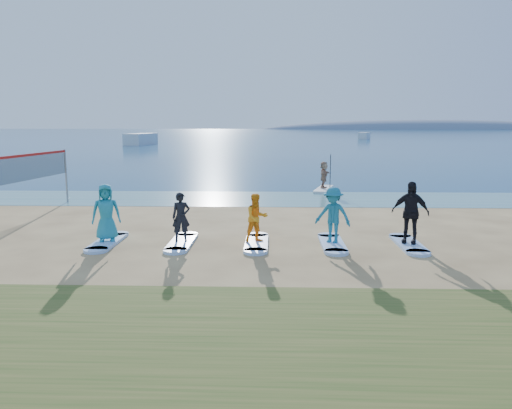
{
  "coord_description": "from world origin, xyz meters",
  "views": [
    {
      "loc": [
        0.21,
        -13.95,
        3.71
      ],
      "look_at": [
        -0.31,
        2.0,
        1.1
      ],
      "focal_mm": 35.0,
      "sensor_mm": 36.0,
      "label": 1
    }
  ],
  "objects_px": {
    "paddleboarder": "(324,175)",
    "surfboard_4": "(409,244)",
    "surfboard_0": "(108,242)",
    "student_2": "(257,218)",
    "student_3": "(333,215)",
    "surfboard_3": "(332,244)",
    "paddleboard": "(324,189)",
    "boat_offshore_a": "(141,145)",
    "student_1": "(181,217)",
    "surfboard_2": "(257,243)",
    "volleyball_net": "(7,171)",
    "student_0": "(106,212)",
    "boat_offshore_b": "(364,139)",
    "surfboard_1": "(182,242)",
    "student_4": "(410,212)"
  },
  "relations": [
    {
      "from": "paddleboarder",
      "to": "boat_offshore_b",
      "type": "bearing_deg",
      "value": 4.27
    },
    {
      "from": "surfboard_1",
      "to": "student_4",
      "type": "xyz_separation_m",
      "value": [
        7.0,
        0.0,
        0.99
      ]
    },
    {
      "from": "surfboard_0",
      "to": "student_1",
      "type": "xyz_separation_m",
      "value": [
        2.33,
        0.0,
        0.81
      ]
    },
    {
      "from": "surfboard_2",
      "to": "student_3",
      "type": "distance_m",
      "value": 2.5
    },
    {
      "from": "student_0",
      "to": "student_3",
      "type": "distance_m",
      "value": 7.0
    },
    {
      "from": "boat_offshore_a",
      "to": "surfboard_3",
      "type": "relative_size",
      "value": 3.92
    },
    {
      "from": "surfboard_0",
      "to": "student_2",
      "type": "height_order",
      "value": "student_2"
    },
    {
      "from": "boat_offshore_b",
      "to": "surfboard_4",
      "type": "distance_m",
      "value": 104.7
    },
    {
      "from": "surfboard_3",
      "to": "surfboard_4",
      "type": "relative_size",
      "value": 1.0
    },
    {
      "from": "surfboard_3",
      "to": "student_4",
      "type": "height_order",
      "value": "student_4"
    },
    {
      "from": "student_2",
      "to": "student_3",
      "type": "distance_m",
      "value": 2.34
    },
    {
      "from": "surfboard_0",
      "to": "student_2",
      "type": "relative_size",
      "value": 1.47
    },
    {
      "from": "paddleboard",
      "to": "student_2",
      "type": "xyz_separation_m",
      "value": [
        -3.35,
        -12.74,
        0.78
      ]
    },
    {
      "from": "volleyball_net",
      "to": "surfboard_1",
      "type": "bearing_deg",
      "value": -26.16
    },
    {
      "from": "paddleboarder",
      "to": "surfboard_4",
      "type": "relative_size",
      "value": 0.67
    },
    {
      "from": "boat_offshore_a",
      "to": "surfboard_1",
      "type": "xyz_separation_m",
      "value": [
        19.99,
        -71.29,
        0.04
      ]
    },
    {
      "from": "boat_offshore_a",
      "to": "surfboard_1",
      "type": "bearing_deg",
      "value": -66.12
    },
    {
      "from": "surfboard_1",
      "to": "surfboard_2",
      "type": "xyz_separation_m",
      "value": [
        2.33,
        0.0,
        0.0
      ]
    },
    {
      "from": "surfboard_3",
      "to": "paddleboard",
      "type": "bearing_deg",
      "value": 85.43
    },
    {
      "from": "volleyball_net",
      "to": "boat_offshore_b",
      "type": "xyz_separation_m",
      "value": [
        31.55,
        99.67,
        -1.9
      ]
    },
    {
      "from": "surfboard_0",
      "to": "paddleboard",
      "type": "bearing_deg",
      "value": 57.82
    },
    {
      "from": "student_1",
      "to": "surfboard_2",
      "type": "distance_m",
      "value": 2.47
    },
    {
      "from": "surfboard_0",
      "to": "student_3",
      "type": "relative_size",
      "value": 1.29
    },
    {
      "from": "volleyball_net",
      "to": "student_0",
      "type": "height_order",
      "value": "volleyball_net"
    },
    {
      "from": "student_1",
      "to": "student_3",
      "type": "xyz_separation_m",
      "value": [
        4.67,
        0.0,
        0.09
      ]
    },
    {
      "from": "volleyball_net",
      "to": "boat_offshore_a",
      "type": "relative_size",
      "value": 1.05
    },
    {
      "from": "paddleboarder",
      "to": "surfboard_2",
      "type": "relative_size",
      "value": 0.67
    },
    {
      "from": "paddleboarder",
      "to": "surfboard_3",
      "type": "xyz_separation_m",
      "value": [
        -1.02,
        -12.74,
        -0.82
      ]
    },
    {
      "from": "boat_offshore_b",
      "to": "boat_offshore_a",
      "type": "bearing_deg",
      "value": -123.9
    },
    {
      "from": "student_3",
      "to": "surfboard_4",
      "type": "relative_size",
      "value": 0.78
    },
    {
      "from": "student_0",
      "to": "student_3",
      "type": "relative_size",
      "value": 1.04
    },
    {
      "from": "surfboard_2",
      "to": "student_3",
      "type": "relative_size",
      "value": 1.29
    },
    {
      "from": "paddleboarder",
      "to": "surfboard_3",
      "type": "relative_size",
      "value": 0.67
    },
    {
      "from": "student_2",
      "to": "surfboard_3",
      "type": "bearing_deg",
      "value": -24.21
    },
    {
      "from": "surfboard_4",
      "to": "student_1",
      "type": "bearing_deg",
      "value": 180.0
    },
    {
      "from": "student_4",
      "to": "student_3",
      "type": "bearing_deg",
      "value": -155.35
    },
    {
      "from": "boat_offshore_a",
      "to": "student_0",
      "type": "relative_size",
      "value": 4.87
    },
    {
      "from": "boat_offshore_a",
      "to": "surfboard_3",
      "type": "distance_m",
      "value": 75.43
    },
    {
      "from": "paddleboarder",
      "to": "student_0",
      "type": "relative_size",
      "value": 0.84
    },
    {
      "from": "boat_offshore_a",
      "to": "student_3",
      "type": "bearing_deg",
      "value": -62.71
    },
    {
      "from": "paddleboard",
      "to": "boat_offshore_a",
      "type": "bearing_deg",
      "value": 128.11
    },
    {
      "from": "paddleboarder",
      "to": "surfboard_0",
      "type": "relative_size",
      "value": 0.67
    },
    {
      "from": "surfboard_2",
      "to": "surfboard_4",
      "type": "distance_m",
      "value": 4.67
    },
    {
      "from": "student_1",
      "to": "surfboard_2",
      "type": "bearing_deg",
      "value": -15.09
    },
    {
      "from": "surfboard_1",
      "to": "surfboard_3",
      "type": "distance_m",
      "value": 4.67
    },
    {
      "from": "boat_offshore_a",
      "to": "student_4",
      "type": "bearing_deg",
      "value": -61.05
    },
    {
      "from": "boat_offshore_b",
      "to": "student_0",
      "type": "height_order",
      "value": "student_0"
    },
    {
      "from": "surfboard_1",
      "to": "student_1",
      "type": "relative_size",
      "value": 1.45
    },
    {
      "from": "student_2",
      "to": "surfboard_2",
      "type": "bearing_deg",
      "value": 0.0
    },
    {
      "from": "paddleboard",
      "to": "surfboard_2",
      "type": "xyz_separation_m",
      "value": [
        -3.35,
        -12.74,
        -0.01
      ]
    }
  ]
}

